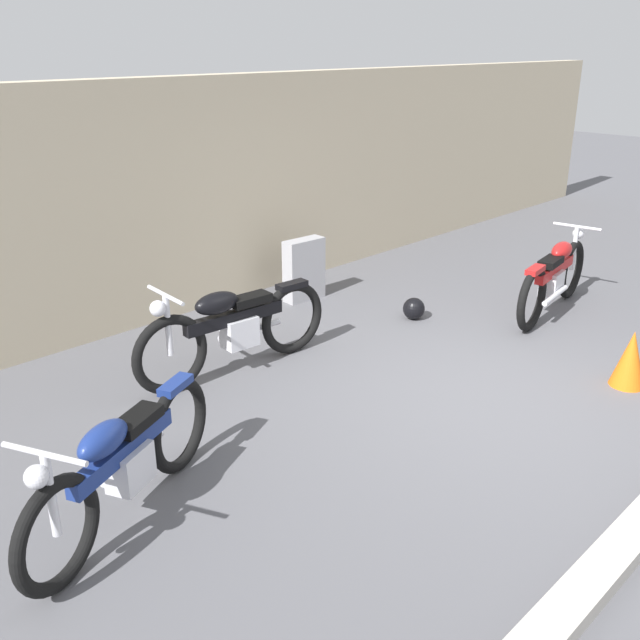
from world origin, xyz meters
name	(u,v)px	position (x,y,z in m)	size (l,w,h in m)	color
ground_plane	(486,399)	(0.00, 0.00, 0.00)	(40.00, 40.00, 0.00)	#56565B
building_wall	(215,192)	(0.00, 3.91, 1.34)	(18.00, 0.30, 2.68)	beige
stone_marker	(304,270)	(0.71, 3.11, 0.39)	(0.54, 0.20, 0.77)	#9E9EA3
helmet	(414,309)	(1.13, 1.70, 0.13)	(0.26, 0.26, 0.26)	black
traffic_cone	(630,359)	(1.18, -0.79, 0.28)	(0.32, 0.32, 0.55)	orange
motorcycle_blue	(123,464)	(-3.21, 0.78, 0.45)	(1.92, 1.00, 0.92)	black
motorcycle_red	(554,276)	(2.46, 0.67, 0.45)	(2.08, 0.63, 0.94)	black
motorcycle_black	(233,327)	(-1.24, 2.08, 0.47)	(2.17, 0.61, 0.98)	black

